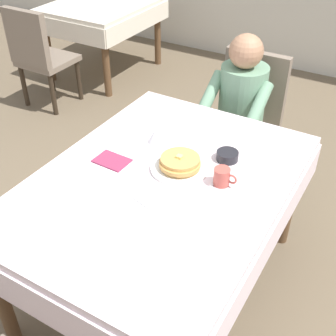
{
  "coord_description": "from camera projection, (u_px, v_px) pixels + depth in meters",
  "views": [
    {
      "loc": [
        0.85,
        -1.39,
        1.99
      ],
      "look_at": [
        0.02,
        0.03,
        0.79
      ],
      "focal_mm": 46.85,
      "sensor_mm": 36.0,
      "label": 1
    }
  ],
  "objects": [
    {
      "name": "breakfast_stack",
      "position": [
        180.0,
        163.0,
        2.09
      ],
      "size": [
        0.2,
        0.2,
        0.06
      ],
      "color": "tan",
      "rests_on": "plate_breakfast"
    },
    {
      "name": "background_chair_empty",
      "position": [
        38.0,
        53.0,
        3.89
      ],
      "size": [
        0.44,
        0.45,
        0.93
      ],
      "color": "#7A6B5B",
      "rests_on": "ground"
    },
    {
      "name": "background_table_far",
      "position": [
        103.0,
        14.0,
        4.5
      ],
      "size": [
        0.92,
        1.12,
        0.74
      ],
      "color": "silver",
      "rests_on": "ground"
    },
    {
      "name": "syrup_pitcher",
      "position": [
        155.0,
        136.0,
        2.29
      ],
      "size": [
        0.08,
        0.08,
        0.07
      ],
      "color": "silver",
      "rests_on": "dining_table_main"
    },
    {
      "name": "chair_diner",
      "position": [
        247.0,
        113.0,
        3.0
      ],
      "size": [
        0.44,
        0.45,
        0.93
      ],
      "rotation": [
        0.0,
        0.0,
        3.14
      ],
      "color": "#7A6B5B",
      "rests_on": "ground"
    },
    {
      "name": "napkin_folded",
      "position": [
        112.0,
        160.0,
        2.17
      ],
      "size": [
        0.17,
        0.12,
        0.01
      ],
      "primitive_type": "cube",
      "rotation": [
        0.0,
        0.0,
        -0.03
      ],
      "color": "#8C2D4C",
      "rests_on": "dining_table_main"
    },
    {
      "name": "fork_left_of_plate",
      "position": [
        144.0,
        159.0,
        2.18
      ],
      "size": [
        0.02,
        0.18,
        0.0
      ],
      "primitive_type": "cube",
      "rotation": [
        0.0,
        0.0,
        1.58
      ],
      "color": "silver",
      "rests_on": "dining_table_main"
    },
    {
      "name": "cup_coffee",
      "position": [
        222.0,
        177.0,
        2.0
      ],
      "size": [
        0.11,
        0.08,
        0.08
      ],
      "color": "#B24C42",
      "rests_on": "dining_table_main"
    },
    {
      "name": "diner_person",
      "position": [
        240.0,
        104.0,
        2.81
      ],
      "size": [
        0.4,
        0.43,
        1.12
      ],
      "rotation": [
        0.0,
        0.0,
        3.14
      ],
      "color": "gray",
      "rests_on": "ground"
    },
    {
      "name": "dining_table_main",
      "position": [
        161.0,
        194.0,
        2.11
      ],
      "size": [
        1.12,
        1.52,
        0.74
      ],
      "color": "silver",
      "rests_on": "ground"
    },
    {
      "name": "spoon_near_edge",
      "position": [
        139.0,
        201.0,
        1.92
      ],
      "size": [
        0.15,
        0.05,
        0.0
      ],
      "primitive_type": "cube",
      "rotation": [
        0.0,
        0.0,
        -0.27
      ],
      "color": "silver",
      "rests_on": "dining_table_main"
    },
    {
      "name": "plate_breakfast",
      "position": [
        179.0,
        168.0,
        2.11
      ],
      "size": [
        0.28,
        0.28,
        0.02
      ],
      "primitive_type": "cylinder",
      "color": "white",
      "rests_on": "dining_table_main"
    },
    {
      "name": "knife_right_of_plate",
      "position": [
        213.0,
        183.0,
        2.02
      ],
      "size": [
        0.03,
        0.2,
        0.0
      ],
      "primitive_type": "cube",
      "rotation": [
        0.0,
        0.0,
        1.67
      ],
      "color": "silver",
      "rests_on": "dining_table_main"
    },
    {
      "name": "bowl_butter",
      "position": [
        227.0,
        156.0,
        2.17
      ],
      "size": [
        0.11,
        0.11,
        0.04
      ],
      "primitive_type": "cylinder",
      "color": "black",
      "rests_on": "dining_table_main"
    },
    {
      "name": "ground_plane",
      "position": [
        162.0,
        282.0,
        2.49
      ],
      "size": [
        14.0,
        14.0,
        0.0
      ],
      "primitive_type": "plane",
      "color": "brown"
    }
  ]
}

